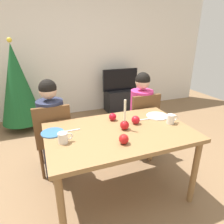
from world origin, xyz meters
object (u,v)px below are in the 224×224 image
object	(u,v)px
person_left_child	(53,129)
chair_left	(53,135)
apple_near_candle	(136,120)
mug_right	(171,119)
apple_by_right_mug	(124,139)
dining_table	(119,138)
tv	(120,80)
christmas_tree	(17,85)
plate_left	(52,133)
apple_by_left_plate	(113,117)
person_right_child	(141,116)
mug_left	(63,138)
chair_right	(142,120)
plate_right	(157,116)
candle_centerpiece	(125,123)
tv_stand	(120,100)

from	to	relation	value
person_left_child	chair_left	bearing A→B (deg)	-90.00
apple_near_candle	mug_right	bearing A→B (deg)	-19.71
apple_by_right_mug	dining_table	bearing A→B (deg)	75.28
tv	christmas_tree	distance (m)	2.03
plate_left	apple_by_left_plate	world-z (taller)	apple_by_left_plate
mug_right	apple_by_left_plate	xyz separation A→B (m)	(-0.54, 0.29, -0.01)
person_right_child	christmas_tree	xyz separation A→B (m)	(-1.61, 1.46, 0.25)
person_right_child	christmas_tree	size ratio (longest dim) A/B	0.74
tv	person_right_child	bearing A→B (deg)	-103.73
person_right_child	mug_left	distance (m)	1.34
mug_left	apple_by_left_plate	distance (m)	0.64
dining_table	chair_right	xyz separation A→B (m)	(0.60, 0.61, -0.15)
dining_table	plate_right	bearing A→B (deg)	17.47
person_right_child	plate_left	xyz separation A→B (m)	(-1.21, -0.46, 0.19)
christmas_tree	mug_right	distance (m)	2.66
christmas_tree	person_left_child	bearing A→B (deg)	-73.92
apple_near_candle	christmas_tree	bearing A→B (deg)	121.28
tv	apple_by_left_plate	xyz separation A→B (m)	(-0.98, -2.05, 0.08)
apple_near_candle	apple_by_right_mug	bearing A→B (deg)	-131.10
tv	dining_table	bearing A→B (deg)	-113.58
tv	candle_centerpiece	xyz separation A→B (m)	(-0.95, -2.29, 0.10)
plate_left	tv_stand	bearing A→B (deg)	52.73
mug_left	chair_right	bearing A→B (deg)	29.51
chair_left	christmas_tree	bearing A→B (deg)	105.75
mug_left	candle_centerpiece	bearing A→B (deg)	4.08
apple_by_right_mug	apple_near_candle	bearing A→B (deg)	48.90
chair_left	plate_right	size ratio (longest dim) A/B	3.73
apple_by_left_plate	plate_left	bearing A→B (deg)	-173.08
plate_right	apple_near_candle	size ratio (longest dim) A/B	2.76
tv_stand	tv	world-z (taller)	tv
chair_left	chair_right	size ratio (longest dim) A/B	1.00
plate_left	mug_left	distance (m)	0.23
dining_table	mug_left	size ratio (longest dim) A/B	10.99
chair_right	candle_centerpiece	bearing A→B (deg)	-132.04
chair_left	mug_left	size ratio (longest dim) A/B	7.06
chair_left	tv_stand	world-z (taller)	chair_left
plate_right	person_left_child	bearing A→B (deg)	157.34
candle_centerpiece	christmas_tree	bearing A→B (deg)	116.92
mug_left	mug_right	world-z (taller)	mug_right
tv_stand	mug_left	distance (m)	2.85
tv	plate_left	distance (m)	2.67
chair_left	tv_stand	xyz separation A→B (m)	(1.59, 1.69, -0.27)
plate_right	mug_right	xyz separation A→B (m)	(0.03, -0.21, 0.04)
person_right_child	apple_by_right_mug	xyz separation A→B (m)	(-0.66, -0.88, 0.22)
plate_left	apple_by_right_mug	xyz separation A→B (m)	(0.55, -0.41, 0.04)
dining_table	tv	xyz separation A→B (m)	(1.00, 2.30, 0.04)
apple_by_right_mug	plate_left	bearing A→B (deg)	143.00
apple_near_candle	apple_by_left_plate	size ratio (longest dim) A/B	1.07
chair_left	mug_left	bearing A→B (deg)	-85.75
plate_left	mug_left	xyz separation A→B (m)	(0.07, -0.21, 0.04)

